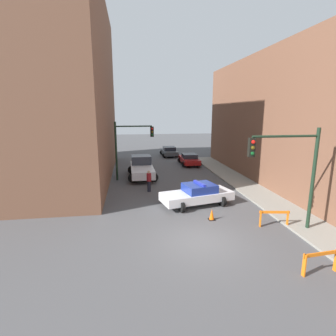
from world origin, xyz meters
The scene contains 13 objects.
ground_plane centered at (0.00, 0.00, 0.00)m, with size 120.00×120.00×0.00m, color #4C4C4F.
sidewalk_right centered at (6.20, 0.00, 0.06)m, with size 2.40×44.00×0.12m.
building_corner_left centered at (-12.00, 14.00, 7.96)m, with size 14.00×20.00×15.92m.
traffic_light_near centered at (4.73, 0.39, 3.53)m, with size 3.64×0.35×5.20m.
traffic_light_far centered at (-3.30, 12.17, 3.40)m, with size 3.44×0.35×5.20m.
police_car centered at (1.14, 4.90, 0.72)m, with size 5.00×3.01×1.52m.
white_truck centered at (-2.13, 13.00, 0.91)m, with size 2.67×5.42×1.90m.
parked_car_near centered at (3.57, 17.96, 0.67)m, with size 2.33×4.33×1.31m.
parked_car_mid centered at (2.16, 24.26, 0.67)m, with size 2.31×4.32×1.31m.
pedestrian_crossing centered at (-1.81, 8.30, 0.86)m, with size 0.44×0.44×1.66m.
barrier_mid centered at (3.86, -3.15, 0.62)m, with size 1.60×0.29×0.90m.
barrier_back centered at (4.34, 0.98, 0.62)m, with size 1.59×0.40×0.90m.
traffic_cone centered at (1.33, 2.34, 0.32)m, with size 0.36×0.36×0.66m.
Camera 1 is at (-3.18, -11.17, 6.09)m, focal length 28.00 mm.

